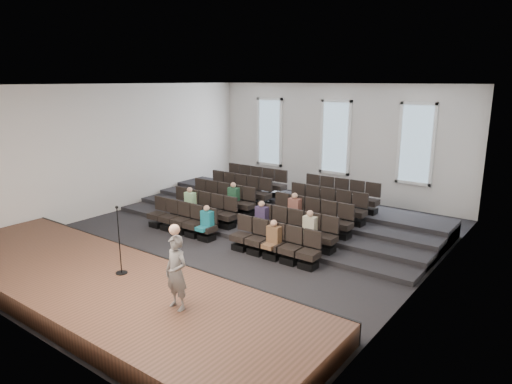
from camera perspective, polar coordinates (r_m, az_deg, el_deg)
ground at (r=15.18m, az=-2.60°, el=-5.97°), size 14.00×14.00×0.00m
ceiling at (r=14.28m, az=-2.83°, el=13.30°), size 12.00×14.00×0.02m
wall_back at (r=20.38m, az=9.95°, el=6.20°), size 12.00×0.04×5.00m
wall_front at (r=10.26m, az=-28.40°, el=-2.82°), size 12.00×0.04×5.00m
wall_left at (r=18.88m, az=-17.07°, el=5.20°), size 0.04×14.00×5.00m
wall_right at (r=11.75m, az=20.65°, el=-0.07°), size 0.04×14.00×5.00m
stage at (r=11.89m, az=-18.64°, el=-11.25°), size 11.80×3.60×0.50m
stage_lip at (r=12.87m, az=-12.13°, el=-8.84°), size 11.80×0.06×0.52m
risers at (r=17.57m, az=3.94°, el=-2.54°), size 11.80×4.80×0.60m
seating_rows at (r=16.13m, az=0.83°, el=-2.21°), size 6.80×4.70×1.67m
windows at (r=20.29m, az=9.89°, el=6.74°), size 8.44×0.10×3.24m
audience at (r=15.10m, az=-0.74°, el=-2.75°), size 5.45×2.64×1.10m
speaker at (r=9.65m, az=-9.92°, el=-9.91°), size 0.60×0.41×1.59m
mic_stand at (r=11.72m, az=-16.61°, el=-7.39°), size 0.29×0.29×1.73m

